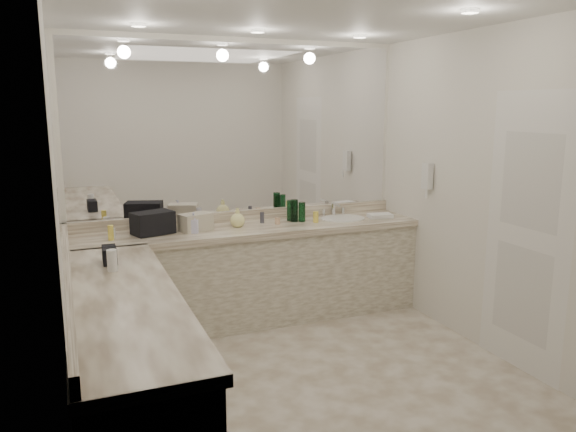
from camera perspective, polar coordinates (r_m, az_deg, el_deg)
name	(u,v)px	position (r m, az deg, el deg)	size (l,w,h in m)	color
floor	(302,375)	(4.39, 1.45, -15.80)	(3.20, 3.20, 0.00)	beige
ceiling	(304,12)	(3.96, 1.64, 20.02)	(3.20, 3.20, 0.00)	white
wall_back	(240,179)	(5.37, -4.88, 3.74)	(3.20, 0.02, 2.60)	silver
wall_left	(60,222)	(3.65, -22.15, -0.56)	(0.02, 3.00, 2.60)	silver
wall_right	(483,192)	(4.83, 19.23, 2.33)	(0.02, 3.00, 2.60)	silver
vanity_back_base	(251,277)	(5.27, -3.75, -6.18)	(3.20, 0.60, 0.84)	silver
vanity_back_top	(251,230)	(5.15, -3.78, -1.42)	(3.20, 0.64, 0.06)	beige
vanity_left_base	(125,370)	(3.65, -16.22, -14.78)	(0.60, 2.40, 0.84)	silver
vanity_left_top	(123,299)	(3.48, -16.46, -8.08)	(0.64, 2.42, 0.06)	beige
backsplash_back	(241,216)	(5.40, -4.76, 0.03)	(3.20, 0.04, 0.10)	beige
backsplash_left	(68,277)	(3.73, -21.45, -5.81)	(0.04, 3.00, 0.10)	beige
mirror_back	(240,129)	(5.31, -4.93, 8.81)	(3.12, 0.01, 1.55)	white
mirror_left	(56,143)	(3.59, -22.52, 6.89)	(0.01, 2.92, 1.55)	white
sink	(343,219)	(5.52, 5.59, -0.34)	(0.44, 0.44, 0.03)	white
faucet	(333,208)	(5.68, 4.63, 0.79)	(0.24, 0.16, 0.14)	silver
wall_phone	(427,176)	(5.34, 13.97, 3.95)	(0.06, 0.10, 0.24)	white
door	(526,235)	(4.51, 23.06, -1.77)	(0.02, 0.82, 2.10)	white
black_toiletry_bag	(153,223)	(4.96, -13.57, -0.72)	(0.34, 0.21, 0.19)	black
black_bag_spill	(110,255)	(4.14, -17.68, -3.83)	(0.09, 0.20, 0.11)	black
cream_cosmetic_case	(196,222)	(5.03, -9.37, -0.59)	(0.27, 0.17, 0.16)	beige
hand_towel	(380,216)	(5.61, 9.33, 0.01)	(0.23, 0.15, 0.04)	white
lotion_left	(112,260)	(3.93, -17.44, -4.29)	(0.07, 0.07, 0.15)	white
soap_bottle_a	(169,222)	(4.97, -12.00, -0.62)	(0.07, 0.07, 0.19)	white
soap_bottle_b	(194,223)	(4.94, -9.55, -0.67)	(0.08, 0.08, 0.18)	silver
soap_bottle_c	(238,217)	(5.14, -5.15, -0.14)	(0.13, 0.13, 0.17)	#FFFA9C
green_bottle_0	(291,210)	(5.38, 0.27, 0.57)	(0.07, 0.07, 0.20)	#134E25
green_bottle_1	(302,212)	(5.35, 1.43, 0.42)	(0.07, 0.07, 0.19)	#134E25
green_bottle_2	(294,211)	(5.34, 0.64, 0.55)	(0.07, 0.07, 0.21)	#134E25
amenity_bottle_0	(112,233)	(4.93, -17.49, -1.67)	(0.06, 0.06, 0.08)	white
amenity_bottle_1	(278,221)	(5.24, -1.06, -0.49)	(0.05, 0.05, 0.06)	#E0B28C
amenity_bottle_2	(111,233)	(4.83, -17.56, -1.63)	(0.05, 0.05, 0.12)	#F2D84C
amenity_bottle_3	(295,217)	(5.43, 0.67, -0.06)	(0.06, 0.06, 0.07)	#3F3F4C
amenity_bottle_4	(316,217)	(5.32, 2.84, -0.10)	(0.05, 0.05, 0.11)	#F2D84C
amenity_bottle_5	(206,220)	(5.17, -8.29, -0.40)	(0.05, 0.05, 0.13)	silver
amenity_bottle_6	(262,218)	(5.29, -2.65, -0.17)	(0.04, 0.04, 0.10)	#3F3F4C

